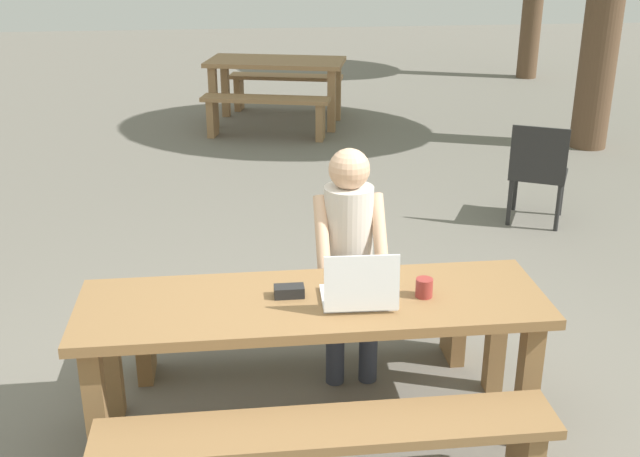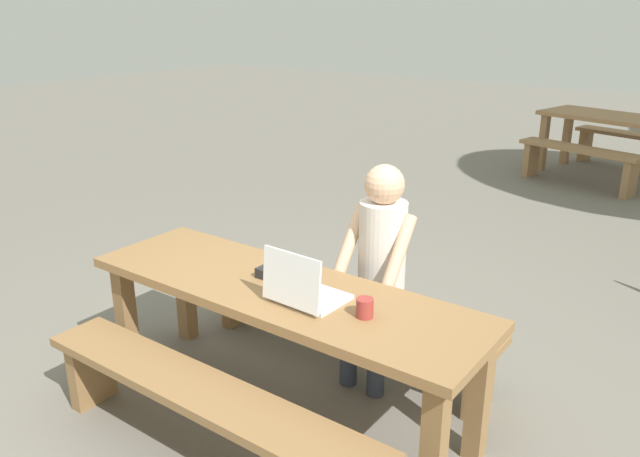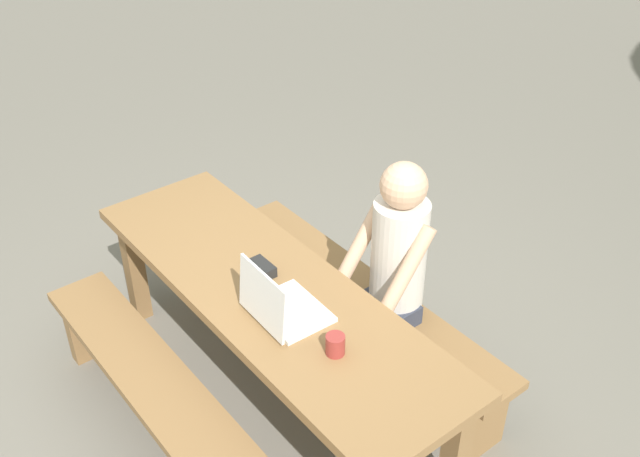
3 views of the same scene
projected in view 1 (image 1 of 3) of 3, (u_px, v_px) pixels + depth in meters
The scene contains 12 objects.
ground_plane at pixel (313, 426), 3.87m from camera, with size 30.00×30.00×0.00m, color slate.
picnic_table_front at pixel (313, 319), 3.64m from camera, with size 2.17×0.66×0.71m.
bench_near at pixel (328, 444), 3.22m from camera, with size 1.92×0.30×0.42m.
bench_far at pixel (302, 315), 4.27m from camera, with size 1.92×0.30×0.42m.
laptop at pixel (359, 292), 3.53m from camera, with size 0.34×0.30×0.28m.
small_pouch at pixel (289, 291), 3.62m from camera, with size 0.14×0.08×0.05m.
coffee_mug at pixel (424, 288), 3.61m from camera, with size 0.08×0.08×0.09m.
person_seated at pixel (349, 249), 4.11m from camera, with size 0.37×0.39×1.26m.
plastic_chair at pixel (538, 172), 6.27m from camera, with size 0.59×0.59×0.84m.
picnic_table_mid at pixel (276, 71), 9.30m from camera, with size 1.75×1.15×0.78m.
bench_mid_south at pixel (266, 109), 8.80m from camera, with size 1.48×0.64×0.47m.
bench_mid_north at pixel (286, 85), 10.03m from camera, with size 1.48×0.64×0.47m.
Camera 1 is at (-0.33, -3.21, 2.35)m, focal length 43.71 mm.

